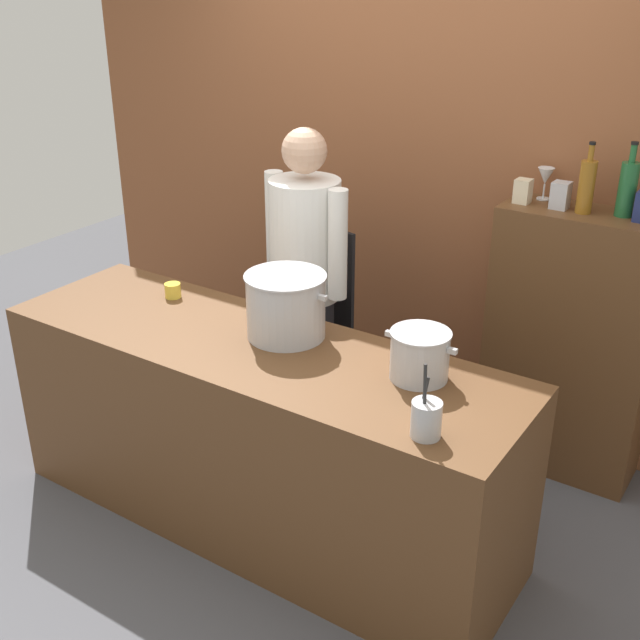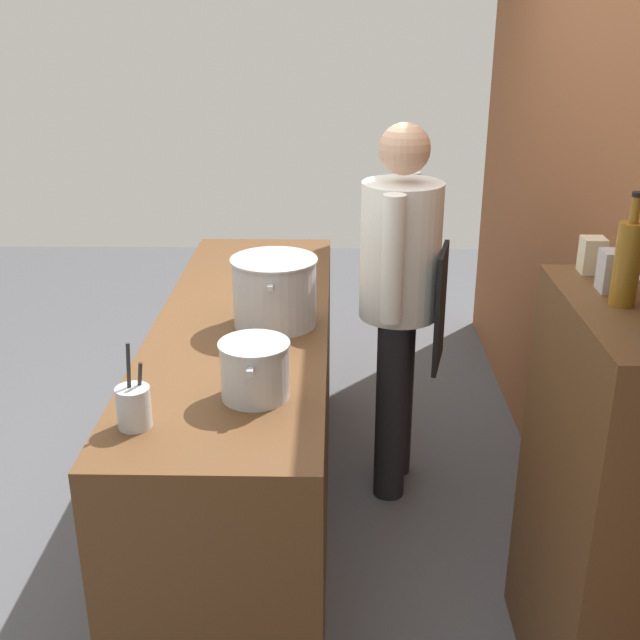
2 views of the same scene
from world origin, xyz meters
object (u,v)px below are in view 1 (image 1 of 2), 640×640
(stockpot_small, at_px, (420,355))
(utensil_crock, at_px, (426,419))
(chef, at_px, (306,272))
(spice_tin_silver, at_px, (561,195))
(wine_bottle_green, at_px, (627,188))
(wine_bottle_amber, at_px, (586,186))
(stockpot_large, at_px, (286,306))
(butter_jar, at_px, (173,290))
(wine_glass_short, at_px, (545,177))
(spice_tin_cream, at_px, (523,191))

(stockpot_small, bearing_deg, utensil_crock, -59.61)
(chef, relative_size, spice_tin_silver, 13.76)
(chef, relative_size, stockpot_small, 5.62)
(wine_bottle_green, height_order, spice_tin_silver, wine_bottle_green)
(stockpot_small, distance_m, wine_bottle_amber, 1.17)
(stockpot_small, bearing_deg, stockpot_large, 178.36)
(chef, height_order, wine_bottle_green, chef)
(stockpot_large, relative_size, wine_bottle_green, 1.24)
(butter_jar, relative_size, wine_glass_short, 0.50)
(chef, distance_m, spice_tin_cream, 1.08)
(spice_tin_cream, bearing_deg, stockpot_large, -120.43)
(wine_glass_short, distance_m, spice_tin_cream, 0.13)
(chef, bearing_deg, stockpot_small, 161.58)
(stockpot_large, distance_m, wine_bottle_amber, 1.42)
(wine_bottle_amber, relative_size, wine_glass_short, 2.10)
(chef, distance_m, wine_bottle_green, 1.50)
(stockpot_small, distance_m, wine_glass_short, 1.23)
(utensil_crock, height_order, wine_glass_short, wine_glass_short)
(chef, distance_m, utensil_crock, 1.40)
(chef, bearing_deg, utensil_crock, 153.72)
(butter_jar, relative_size, spice_tin_silver, 0.63)
(chef, distance_m, spice_tin_silver, 1.23)
(stockpot_large, distance_m, wine_bottle_green, 1.56)
(wine_bottle_amber, height_order, wine_glass_short, wine_bottle_amber)
(utensil_crock, height_order, wine_bottle_amber, wine_bottle_amber)
(wine_bottle_green, bearing_deg, stockpot_small, -110.48)
(wine_bottle_green, distance_m, spice_tin_cream, 0.45)
(stockpot_large, height_order, wine_bottle_amber, wine_bottle_amber)
(wine_bottle_green, bearing_deg, butter_jar, -148.88)
(stockpot_small, bearing_deg, wine_bottle_amber, 76.61)
(stockpot_small, distance_m, spice_tin_silver, 1.13)
(chef, distance_m, wine_glass_short, 1.20)
(chef, relative_size, butter_jar, 22.00)
(wine_bottle_amber, bearing_deg, butter_jar, -147.66)
(chef, distance_m, wine_bottle_amber, 1.34)
(utensil_crock, height_order, spice_tin_cream, spice_tin_cream)
(wine_bottle_amber, bearing_deg, chef, -155.80)
(utensil_crock, bearing_deg, wine_glass_short, 96.55)
(stockpot_large, height_order, spice_tin_cream, spice_tin_cream)
(wine_bottle_amber, distance_m, wine_glass_short, 0.24)
(stockpot_large, distance_m, spice_tin_cream, 1.24)
(stockpot_small, bearing_deg, spice_tin_silver, 82.42)
(chef, height_order, spice_tin_silver, chef)
(stockpot_large, relative_size, wine_glass_short, 2.69)
(wine_bottle_amber, relative_size, wine_bottle_green, 0.97)
(stockpot_large, bearing_deg, spice_tin_silver, 53.22)
(stockpot_large, xyz_separation_m, stockpot_small, (0.63, -0.02, -0.04))
(stockpot_small, distance_m, butter_jar, 1.32)
(utensil_crock, distance_m, wine_bottle_green, 1.54)
(wine_bottle_green, bearing_deg, wine_bottle_amber, -162.39)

